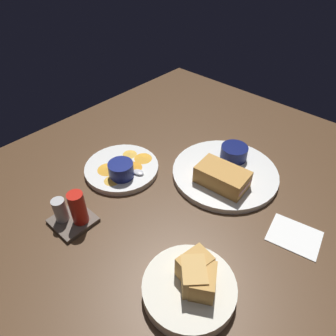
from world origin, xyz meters
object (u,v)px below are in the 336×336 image
Objects in this scene: sandwich_half_near at (222,177)px; spoon_by_gravy_ramekin at (134,171)px; ramekin_light_gravy at (121,169)px; plate_chips_companion at (122,168)px; spoon_by_dark_ramekin at (227,169)px; plate_sandwich_main at (225,173)px; ramekin_dark_sauce at (234,152)px; condiment_caddy at (72,213)px; bread_basket_rear at (191,285)px.

sandwich_half_near reaches higher than spoon_by_gravy_ramekin.
sandwich_half_near is at bearing -144.47° from ramekin_light_gravy.
ramekin_light_gravy is (-3.08, 2.57, 3.03)cm from plate_chips_companion.
spoon_by_dark_ramekin is at bearing -135.73° from spoon_by_gravy_ramekin.
ramekin_light_gravy is at bearing 46.47° from plate_sandwich_main.
spoon_by_dark_ramekin is 0.48× the size of plate_chips_companion.
spoon_by_dark_ramekin is (-0.17, -0.72, 1.16)cm from plate_sandwich_main.
spoon_by_gravy_ramekin is (20.19, 11.99, -2.04)cm from sandwich_half_near.
sandwich_half_near reaches higher than spoon_by_dark_ramekin.
spoon_by_gravy_ramekin is at bearing 44.27° from spoon_by_dark_ramekin.
sandwich_half_near is at bearing -149.29° from spoon_by_gravy_ramekin.
ramekin_dark_sauce reaches higher than spoon_by_dark_ramekin.
spoon_by_dark_ramekin is 29.31cm from plate_chips_companion.
ramekin_dark_sauce is at bearing -123.70° from ramekin_light_gravy.
spoon_by_dark_ramekin is at bearing -70.94° from sandwich_half_near.
ramekin_light_gravy is at bearing 47.22° from spoon_by_dark_ramekin.
condiment_caddy reaches higher than sandwich_half_near.
spoon_by_dark_ramekin is 28.86cm from ramekin_light_gravy.
bread_basket_rear is at bearing 113.93° from plate_sandwich_main.
bread_basket_rear is (-12.31, 27.56, -1.33)cm from sandwich_half_near.
plate_sandwich_main is 3.81× the size of ramekin_dark_sauce.
plate_chips_companion is 39.81cm from bread_basket_rear.
bread_basket_rear is at bearing 112.43° from ramekin_dark_sauce.
sandwich_half_near is 0.67× the size of plate_chips_companion.
condiment_caddy is (30.85, 5.03, 0.73)cm from bread_basket_rear.
ramekin_light_gravy is 36.00cm from bread_basket_rear.
plate_sandwich_main is 4.31× the size of ramekin_light_gravy.
spoon_by_gravy_ramekin is 20.72cm from condiment_caddy.
sandwich_half_near is 11.92cm from ramekin_dark_sauce.
plate_sandwich_main is at bearing -141.54° from plate_chips_companion.
spoon_by_dark_ramekin is at bearing 107.46° from ramekin_dark_sauce.
bread_basket_rear is (-14.46, 32.59, 1.87)cm from plate_sandwich_main.
ramekin_dark_sauce is at bearing -75.84° from plate_sandwich_main.
sandwich_half_near is 37.50cm from condiment_caddy.
bread_basket_rear reaches higher than ramekin_dark_sauce.
sandwich_half_near is 26.48cm from ramekin_light_gravy.
spoon_by_gravy_ramekin is 0.56× the size of bread_basket_rear.
plate_chips_companion is at bearing -72.89° from condiment_caddy.
ramekin_light_gravy reaches higher than plate_chips_companion.
bread_basket_rear reaches higher than plate_sandwich_main.
plate_chips_companion is at bearing 38.46° from plate_sandwich_main.
plate_chips_companion is 5.02cm from ramekin_light_gravy.
condiment_caddy is at bearing 9.27° from bread_basket_rear.
spoon_by_dark_ramekin is 41.79cm from condiment_caddy.
condiment_caddy is (-6.09, 19.77, 2.61)cm from plate_chips_companion.
plate_sandwich_main is 1.62× the size of bread_basket_rear.
plate_chips_companion is at bearing -21.75° from bread_basket_rear.
spoon_by_dark_ramekin reaches higher than plate_sandwich_main.
ramekin_light_gravy is at bearing 68.14° from spoon_by_gravy_ramekin.
ramekin_light_gravy is at bearing 35.53° from sandwich_half_near.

